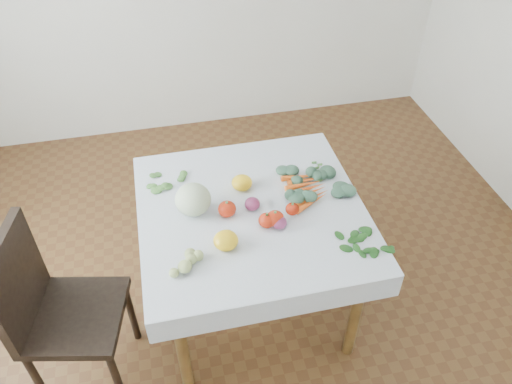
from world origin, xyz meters
TOP-DOWN VIEW (x-y plane):
  - ground at (0.00, 0.00)m, footprint 4.00×4.00m
  - table at (0.00, 0.00)m, footprint 1.00×1.00m
  - tablecloth at (0.00, 0.00)m, footprint 1.12×1.12m
  - chair at (-1.00, -0.22)m, footprint 0.53×0.53m
  - cabbage at (-0.28, 0.05)m, footprint 0.19×0.19m
  - tomato_a at (-0.13, -0.01)m, footprint 0.12×0.12m
  - tomato_b at (0.19, -0.07)m, footprint 0.08×0.08m
  - tomato_c at (0.05, -0.13)m, footprint 0.09×0.09m
  - tomato_d at (0.09, -0.13)m, footprint 0.11×0.11m
  - heirloom_back at (-0.01, 0.17)m, footprint 0.11×0.11m
  - heirloom_front at (-0.17, -0.22)m, footprint 0.12×0.12m
  - onion_a at (0.10, -0.15)m, footprint 0.08×0.08m
  - onion_b at (0.00, 0.00)m, footprint 0.10×0.10m
  - tomatillo_cluster at (-0.36, -0.30)m, footprint 0.15×0.11m
  - carrot_bunch at (0.32, 0.07)m, footprint 0.22×0.29m
  - kale_bunch at (0.34, 0.11)m, footprint 0.36×0.27m
  - basil_bunch at (0.48, -0.35)m, footprint 0.22×0.20m
  - dill_bunch at (-0.39, 0.30)m, footprint 0.18×0.18m

SIDE VIEW (x-z plane):
  - ground at x=0.00m, z-range 0.00..0.00m
  - chair at x=-1.00m, z-range 0.07..1.05m
  - table at x=0.00m, z-range 0.28..1.03m
  - tablecloth at x=0.00m, z-range 0.75..0.76m
  - basil_bunch at x=0.48m, z-range 0.76..0.77m
  - dill_bunch at x=-0.39m, z-range 0.76..0.78m
  - carrot_bunch at x=0.32m, z-range 0.76..0.79m
  - kale_bunch at x=0.34m, z-range 0.76..0.80m
  - tomatillo_cluster at x=-0.36m, z-range 0.76..0.80m
  - tomato_b at x=0.19m, z-range 0.76..0.82m
  - onion_a at x=0.10m, z-range 0.76..0.82m
  - onion_b at x=0.00m, z-range 0.76..0.82m
  - tomato_c at x=0.05m, z-range 0.76..0.83m
  - heirloom_back at x=-0.01m, z-range 0.76..0.83m
  - tomato_d at x=0.09m, z-range 0.76..0.83m
  - tomato_a at x=-0.13m, z-range 0.76..0.84m
  - heirloom_front at x=-0.17m, z-range 0.76..0.84m
  - cabbage at x=-0.28m, z-range 0.76..0.92m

